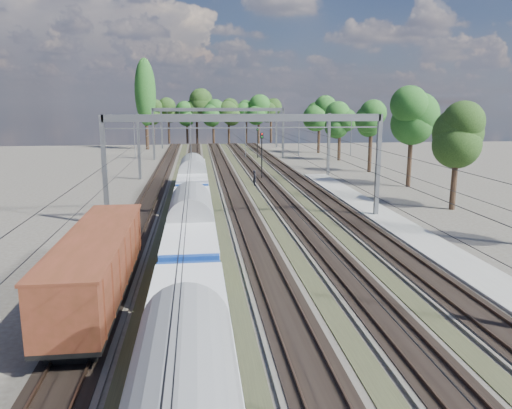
{
  "coord_description": "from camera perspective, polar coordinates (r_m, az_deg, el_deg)",
  "views": [
    {
      "loc": [
        -4.03,
        -11.3,
        9.97
      ],
      "look_at": [
        0.09,
        23.32,
        2.8
      ],
      "focal_mm": 35.0,
      "sensor_mm": 36.0,
      "label": 1
    }
  ],
  "objects": [
    {
      "name": "worker",
      "position": [
        60.67,
        -0.14,
        3.06
      ],
      "size": [
        0.5,
        0.72,
        1.87
      ],
      "primitive_type": "imported",
      "rotation": [
        0.0,
        0.0,
        1.65
      ],
      "color": "black",
      "rests_on": "ground"
    },
    {
      "name": "signal_near",
      "position": [
        65.22,
        0.67,
        6.24
      ],
      "size": [
        0.41,
        0.37,
        6.1
      ],
      "rotation": [
        0.0,
        0.0,
        0.17
      ],
      "color": "black",
      "rests_on": "ground"
    },
    {
      "name": "track_bed",
      "position": [
        57.3,
        -2.65,
        1.69
      ],
      "size": [
        21.0,
        130.0,
        0.34
      ],
      "color": "#47423A",
      "rests_on": "ground"
    },
    {
      "name": "freight_boxcar",
      "position": [
        25.89,
        -17.63,
        -6.45
      ],
      "size": [
        2.88,
        13.88,
        3.58
      ],
      "color": "black",
      "rests_on": "ground"
    },
    {
      "name": "signal_far",
      "position": [
        90.45,
        0.18,
        7.56
      ],
      "size": [
        0.39,
        0.36,
        5.64
      ],
      "rotation": [
        0.0,
        0.0,
        -0.3
      ],
      "color": "black",
      "rests_on": "ground"
    },
    {
      "name": "poplar",
      "position": [
        109.82,
        -12.55,
        12.35
      ],
      "size": [
        4.4,
        4.4,
        19.04
      ],
      "color": "black",
      "rests_on": "ground"
    },
    {
      "name": "platform",
      "position": [
        36.51,
        19.63,
        -4.68
      ],
      "size": [
        3.0,
        70.0,
        0.3
      ],
      "primitive_type": "cube",
      "color": "gray",
      "rests_on": "ground"
    },
    {
      "name": "tree_belt",
      "position": [
        106.91,
        -1.21,
        10.38
      ],
      "size": [
        40.04,
        98.08,
        11.2
      ],
      "color": "black",
      "rests_on": "ground"
    },
    {
      "name": "catenary",
      "position": [
        64.23,
        -2.91,
        8.42
      ],
      "size": [
        25.65,
        130.0,
        9.0
      ],
      "color": "slate",
      "rests_on": "ground"
    },
    {
      "name": "emu_train",
      "position": [
        32.55,
        -7.43,
        -1.72
      ],
      "size": [
        2.92,
        61.87,
        4.28
      ],
      "color": "black",
      "rests_on": "ground"
    }
  ]
}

